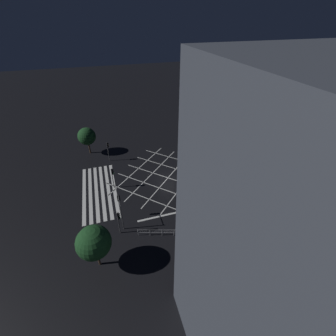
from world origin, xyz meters
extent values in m
plane|color=black|center=(0.00, 0.00, 0.00)|extent=(200.00, 200.00, 0.00)
cube|color=silver|center=(0.00, -8.85, 0.00)|extent=(13.26, 0.50, 0.01)
cube|color=silver|center=(0.00, -9.75, 0.00)|extent=(13.26, 0.50, 0.01)
cube|color=silver|center=(0.00, -10.65, 0.00)|extent=(13.26, 0.50, 0.01)
cube|color=silver|center=(0.00, -11.55, 0.00)|extent=(13.26, 0.50, 0.01)
cube|color=silver|center=(0.00, -12.45, 0.00)|extent=(13.26, 0.50, 0.01)
cube|color=silver|center=(0.00, -13.35, 0.00)|extent=(13.26, 0.50, 0.01)
cube|color=silver|center=(4.17, -4.17, 0.00)|extent=(11.56, 11.56, 0.01)
cube|color=silver|center=(-4.17, -4.17, 0.00)|extent=(11.56, 11.56, 0.01)
cube|color=silver|center=(2.08, -2.08, 0.00)|extent=(11.56, 11.56, 0.01)
cube|color=silver|center=(-2.08, -2.08, 0.00)|extent=(11.56, 11.56, 0.01)
cube|color=silver|center=(0.00, 0.00, 0.00)|extent=(11.56, 11.56, 0.01)
cube|color=silver|center=(0.00, 0.00, 0.00)|extent=(11.56, 11.56, 0.01)
cube|color=silver|center=(-2.08, 2.08, 0.00)|extent=(11.56, 11.56, 0.01)
cube|color=silver|center=(2.08, 2.08, 0.00)|extent=(11.56, 11.56, 0.01)
cube|color=silver|center=(-4.17, 4.17, 0.00)|extent=(11.56, 11.56, 0.01)
cube|color=silver|center=(4.17, 4.17, 0.00)|extent=(11.56, 11.56, 0.01)
cube|color=silver|center=(7.87, 0.00, 0.00)|extent=(0.30, 13.26, 0.01)
cube|color=beige|center=(23.88, 5.03, 2.00)|extent=(1.40, 0.06, 1.80)
cube|color=beige|center=(20.09, 5.03, 2.00)|extent=(1.40, 0.06, 1.80)
cube|color=beige|center=(23.88, 5.03, 5.71)|extent=(1.40, 0.06, 1.80)
cube|color=black|center=(20.09, 5.03, 5.71)|extent=(1.40, 0.06, 1.80)
cube|color=beige|center=(20.09, 5.03, 9.43)|extent=(1.40, 0.06, 1.80)
cube|color=black|center=(20.09, 5.03, 13.14)|extent=(1.40, 0.06, 1.80)
cylinder|color=#424244|center=(8.56, -8.51, 2.01)|extent=(0.11, 0.11, 4.02)
cylinder|color=#424244|center=(7.51, -8.51, 3.87)|extent=(2.11, 0.09, 0.09)
cube|color=black|center=(6.45, -8.51, 3.42)|extent=(0.16, 0.28, 0.90)
sphere|color=black|center=(6.34, -8.51, 3.72)|extent=(0.18, 0.18, 0.18)
sphere|color=black|center=(6.34, -8.51, 3.42)|extent=(0.18, 0.18, 0.18)
sphere|color=green|center=(6.34, -8.51, 3.12)|extent=(0.18, 0.18, 0.18)
cube|color=black|center=(6.54, -8.51, 3.42)|extent=(0.02, 0.36, 0.98)
cylinder|color=#424244|center=(9.09, -8.99, 1.74)|extent=(0.11, 0.11, 3.48)
cube|color=black|center=(9.09, -8.86, 2.98)|extent=(0.28, 0.16, 0.90)
sphere|color=black|center=(9.09, -8.75, 3.28)|extent=(0.18, 0.18, 0.18)
sphere|color=black|center=(9.09, -8.75, 2.98)|extent=(0.18, 0.18, 0.18)
sphere|color=green|center=(9.09, -8.75, 2.68)|extent=(0.18, 0.18, 0.18)
cube|color=black|center=(9.09, -8.95, 2.98)|extent=(0.36, 0.02, 0.98)
cylinder|color=#424244|center=(8.59, 9.10, 1.90)|extent=(0.11, 0.11, 3.79)
cylinder|color=#424244|center=(7.76, 9.10, 3.64)|extent=(1.67, 0.09, 0.09)
cube|color=black|center=(6.92, 9.10, 3.19)|extent=(0.16, 0.28, 0.90)
sphere|color=red|center=(6.81, 9.10, 3.49)|extent=(0.18, 0.18, 0.18)
sphere|color=black|center=(6.81, 9.10, 3.19)|extent=(0.18, 0.18, 0.18)
sphere|color=black|center=(6.81, 9.10, 2.89)|extent=(0.18, 0.18, 0.18)
cube|color=black|center=(7.01, 9.10, 3.19)|extent=(0.02, 0.36, 0.98)
cylinder|color=#424244|center=(-8.18, -8.82, 1.89)|extent=(0.11, 0.11, 3.78)
cube|color=black|center=(-8.18, -8.68, 3.28)|extent=(0.28, 0.16, 0.90)
sphere|color=black|center=(-8.18, -8.57, 3.58)|extent=(0.18, 0.18, 0.18)
sphere|color=orange|center=(-8.18, -8.57, 3.28)|extent=(0.18, 0.18, 0.18)
sphere|color=black|center=(-8.18, -8.57, 2.98)|extent=(0.18, 0.18, 0.18)
cube|color=black|center=(-8.18, -8.77, 3.28)|extent=(0.36, 0.02, 0.98)
cylinder|color=#424244|center=(-0.08, -8.82, 1.77)|extent=(0.11, 0.11, 3.54)
cube|color=black|center=(-0.08, -8.69, 3.04)|extent=(0.28, 0.16, 0.90)
sphere|color=black|center=(-0.08, -8.57, 3.34)|extent=(0.18, 0.18, 0.18)
sphere|color=black|center=(-0.08, -8.57, 3.04)|extent=(0.18, 0.18, 0.18)
sphere|color=green|center=(-0.08, -8.57, 2.74)|extent=(0.18, 0.18, 0.18)
cube|color=black|center=(-0.08, -8.78, 3.04)|extent=(0.36, 0.02, 0.98)
cylinder|color=#424244|center=(-8.67, 9.14, 1.84)|extent=(0.11, 0.11, 3.68)
cube|color=black|center=(-8.67, 9.01, 3.18)|extent=(0.28, 0.16, 0.90)
sphere|color=black|center=(-8.67, 8.89, 3.48)|extent=(0.18, 0.18, 0.18)
sphere|color=orange|center=(-8.67, 8.89, 3.18)|extent=(0.18, 0.18, 0.18)
sphere|color=black|center=(-8.67, 8.89, 2.88)|extent=(0.18, 0.18, 0.18)
cube|color=black|center=(-8.67, 9.10, 3.18)|extent=(0.36, 0.02, 0.98)
cylinder|color=#424244|center=(-0.62, 18.46, 4.38)|extent=(0.14, 0.14, 8.77)
sphere|color=white|center=(-0.62, 18.46, 8.92)|extent=(0.50, 0.50, 0.50)
cylinder|color=#424244|center=(12.27, 5.01, 4.67)|extent=(0.14, 0.14, 9.35)
sphere|color=white|center=(12.27, 5.01, 9.53)|extent=(0.62, 0.62, 0.62)
cylinder|color=#424244|center=(15.85, -2.57, 4.72)|extent=(0.14, 0.14, 9.44)
sphere|color=white|center=(15.85, -2.57, 9.60)|extent=(0.54, 0.54, 0.54)
cylinder|color=#473323|center=(12.68, -11.67, 1.19)|extent=(0.24, 0.24, 2.38)
sphere|color=#19421E|center=(12.68, -11.67, 3.71)|extent=(3.56, 3.56, 3.56)
cylinder|color=#473323|center=(-12.16, -12.16, 1.18)|extent=(0.28, 0.28, 2.37)
sphere|color=#19421E|center=(-12.16, -12.16, 3.60)|extent=(3.28, 3.28, 3.28)
cylinder|color=#B7B7BC|center=(10.13, -6.93, 0.53)|extent=(0.05, 0.05, 1.05)
cylinder|color=#B7B7BC|center=(10.56, -5.53, 0.53)|extent=(0.05, 0.05, 1.05)
cylinder|color=#B7B7BC|center=(10.99, -4.13, 0.53)|extent=(0.05, 0.05, 1.05)
cylinder|color=#B7B7BC|center=(11.42, -2.73, 0.53)|extent=(0.05, 0.05, 1.05)
cylinder|color=#B7B7BC|center=(11.85, -1.32, 0.53)|extent=(0.05, 0.05, 1.05)
cylinder|color=#B7B7BC|center=(12.28, 0.08, 0.53)|extent=(0.05, 0.05, 1.05)
cylinder|color=#B7B7BC|center=(11.20, -3.43, 1.01)|extent=(2.18, 7.02, 0.04)
cylinder|color=#B7B7BC|center=(11.20, -3.43, 0.58)|extent=(2.18, 7.02, 0.04)
camera|label=1|loc=(28.38, -8.68, 22.67)|focal=24.00mm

